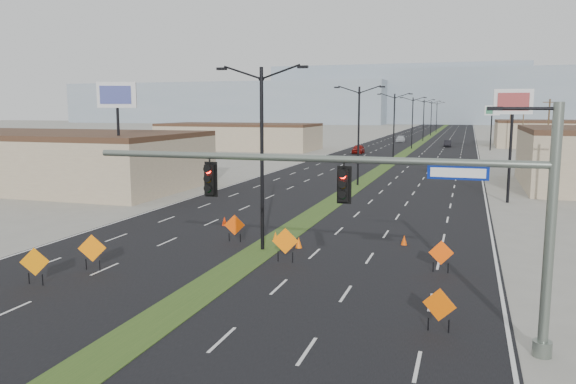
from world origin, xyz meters
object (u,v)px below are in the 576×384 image
(cone_3, at_px, (224,221))
(car_far, at_px, (400,139))
(signal_mast, at_px, (398,200))
(streetlight_6, at_px, (437,116))
(construction_sign_0, at_px, (35,263))
(construction_sign_2, at_px, (235,226))
(pole_sign_east_near, at_px, (513,110))
(car_left, at_px, (358,149))
(cone_0, at_px, (275,236))
(construction_sign_4, at_px, (439,306))
(cone_2, at_px, (404,240))
(cone_1, at_px, (299,243))
(streetlight_0, at_px, (262,153))
(car_mid, at_px, (448,144))
(streetlight_2, at_px, (394,125))
(construction_sign_5, at_px, (441,254))
(streetlight_3, at_px, (412,121))
(streetlight_5, at_px, (431,117))
(streetlight_4, at_px, (424,119))
(construction_sign_3, at_px, (285,242))
(pole_sign_west, at_px, (117,103))
(pole_sign_east_far, at_px, (492,114))
(streetlight_1, at_px, (359,133))
(construction_sign_1, at_px, (92,249))

(cone_3, bearing_deg, car_far, 90.02)
(signal_mast, distance_m, streetlight_6, 178.21)
(construction_sign_0, distance_m, construction_sign_2, 11.54)
(construction_sign_2, distance_m, pole_sign_east_near, 26.62)
(car_left, height_order, cone_0, car_left)
(construction_sign_4, relative_size, cone_2, 2.70)
(cone_0, relative_size, cone_1, 0.94)
(signal_mast, relative_size, cone_0, 27.20)
(streetlight_0, bearing_deg, car_mid, 85.94)
(streetlight_2, xyz_separation_m, car_left, (-7.77, 13.13, -4.64))
(car_far, distance_m, construction_sign_4, 116.49)
(signal_mast, xyz_separation_m, construction_sign_5, (1.11, 8.51, -3.87))
(car_left, bearing_deg, cone_1, -84.38)
(car_left, distance_m, cone_3, 63.83)
(streetlight_3, xyz_separation_m, car_far, (-4.78, 22.55, -4.70))
(construction_sign_5, bearing_deg, streetlight_2, 87.95)
(signal_mast, xyz_separation_m, construction_sign_2, (-10.80, 11.30, -3.83))
(construction_sign_2, xyz_separation_m, cone_2, (9.63, 2.25, -0.66))
(streetlight_5, xyz_separation_m, car_left, (-7.77, -70.87, -4.64))
(streetlight_4, bearing_deg, construction_sign_3, -89.00)
(cone_0, relative_size, pole_sign_west, 0.06)
(pole_sign_east_far, bearing_deg, streetlight_3, 174.39)
(car_left, height_order, cone_2, car_left)
(car_left, relative_size, construction_sign_2, 2.82)
(streetlight_0, height_order, construction_sign_3, streetlight_0)
(streetlight_2, relative_size, construction_sign_3, 5.58)
(streetlight_1, xyz_separation_m, cone_0, (0.01, -25.84, -5.12))
(car_far, xyz_separation_m, cone_3, (0.04, -101.18, -0.41))
(car_far, relative_size, construction_sign_1, 2.78)
(construction_sign_5, bearing_deg, pole_sign_east_near, 67.64)
(car_left, height_order, cone_1, car_left)
(streetlight_1, height_order, construction_sign_1, streetlight_1)
(streetlight_2, distance_m, car_mid, 37.01)
(car_mid, distance_m, pole_sign_west, 82.95)
(streetlight_3, distance_m, cone_0, 82.00)
(construction_sign_2, bearing_deg, cone_3, 104.90)
(streetlight_6, relative_size, cone_2, 16.91)
(streetlight_5, relative_size, pole_sign_east_near, 1.07)
(construction_sign_4, bearing_deg, cone_2, 116.20)
(construction_sign_3, distance_m, cone_3, 10.04)
(cone_0, bearing_deg, construction_sign_3, -64.66)
(cone_1, bearing_deg, pole_sign_east_near, 58.97)
(construction_sign_0, bearing_deg, construction_sign_5, -0.45)
(car_mid, bearing_deg, cone_2, -90.39)
(construction_sign_0, height_order, construction_sign_4, construction_sign_0)
(cone_2, bearing_deg, streetlight_1, 106.82)
(construction_sign_5, bearing_deg, construction_sign_2, 155.22)
(streetlight_3, bearing_deg, construction_sign_1, -94.08)
(construction_sign_4, bearing_deg, car_left, 117.41)
(car_far, height_order, pole_sign_east_near, pole_sign_east_near)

